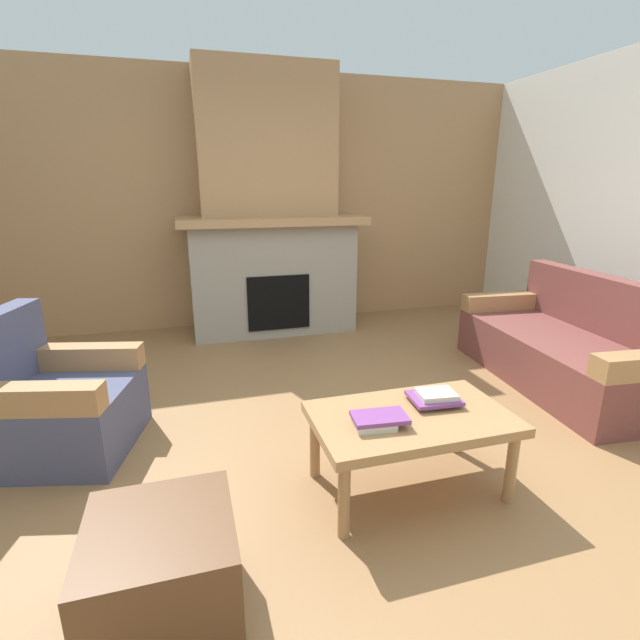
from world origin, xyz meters
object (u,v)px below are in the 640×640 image
Objects in this scene: coffee_table at (411,424)px; couch at (568,348)px; fireplace at (270,222)px; armchair at (54,404)px; ottoman at (163,571)px.

couch is at bearing 25.88° from coffee_table.
fireplace reaches higher than coffee_table.
armchair is at bearing 153.05° from coffee_table.
couch reaches higher than ottoman.
ottoman is at bearing -160.02° from coffee_table.
couch is 3.60× the size of ottoman.
fireplace is 3.75m from ottoman.
armchair is 2.07m from coffee_table.
fireplace is at bearing 50.96° from armchair.
ottoman is at bearing -64.87° from armchair.
fireplace is 2.93× the size of armchair.
fireplace is at bearing 92.77° from coffee_table.
fireplace reaches higher than armchair.
fireplace is at bearing 132.99° from couch.
ottoman is at bearing -156.38° from couch.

